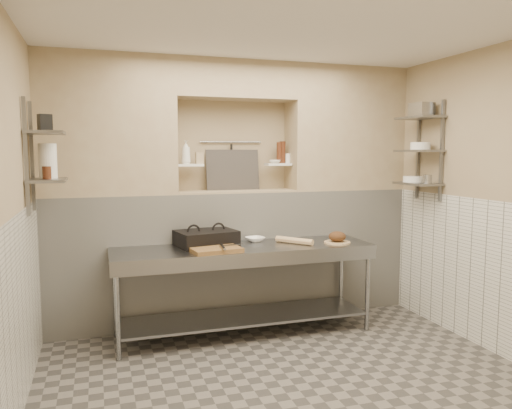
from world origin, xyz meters
name	(u,v)px	position (x,y,z in m)	size (l,w,h in m)	color
floor	(294,391)	(0.00, 0.00, -0.05)	(4.00, 3.90, 0.10)	#635E58
ceiling	(298,13)	(0.00, 0.00, 2.85)	(4.00, 3.90, 0.10)	silver
wall_right	(510,202)	(2.05, 0.00, 1.40)	(0.10, 3.90, 2.80)	tan
wall_back	(229,190)	(0.00, 2.00, 1.40)	(4.00, 0.10, 2.80)	tan
wall_front	(494,267)	(0.00, -2.00, 1.40)	(4.00, 0.10, 2.80)	tan
backwall_lower	(235,255)	(0.00, 1.75, 0.70)	(4.00, 0.40, 1.40)	silver
alcove_sill	(235,191)	(0.00, 1.75, 1.41)	(1.30, 0.40, 0.02)	tan
backwall_pillar_left	(107,126)	(-1.33, 1.75, 2.10)	(1.35, 0.40, 1.40)	tan
backwall_pillar_right	(345,129)	(1.33, 1.75, 2.10)	(1.35, 0.40, 1.40)	tan
backwall_header	(235,81)	(0.00, 1.75, 2.60)	(1.30, 0.40, 0.40)	tan
wainscot_left	(14,326)	(-1.99, 0.00, 0.70)	(0.02, 3.90, 1.40)	silver
wainscot_right	(500,279)	(1.99, 0.00, 0.70)	(0.02, 3.90, 1.40)	silver
alcove_shelf_left	(190,165)	(-0.50, 1.75, 1.70)	(0.28, 0.16, 0.03)	white
alcove_shelf_right	(278,164)	(0.50, 1.75, 1.70)	(0.28, 0.16, 0.03)	white
utensil_rail	(231,142)	(0.00, 1.92, 1.95)	(0.02, 0.02, 0.70)	gray
hanging_steel	(231,157)	(0.00, 1.90, 1.78)	(0.02, 0.02, 0.30)	black
splash_panel	(233,170)	(0.00, 1.85, 1.64)	(0.60, 0.02, 0.45)	#383330
shelf_rail_left_a	(32,156)	(-1.98, 1.25, 1.80)	(0.03, 0.03, 0.95)	slate
shelf_rail_left_b	(26,157)	(-1.98, 0.85, 1.80)	(0.03, 0.03, 0.95)	slate
wall_shelf_left_lower	(48,180)	(-1.84, 1.05, 1.60)	(0.30, 0.50, 0.03)	slate
wall_shelf_left_upper	(46,133)	(-1.84, 1.05, 2.00)	(0.30, 0.50, 0.03)	slate
shelf_rail_right_a	(418,151)	(1.98, 1.25, 1.85)	(0.03, 0.03, 1.05)	slate
shelf_rail_right_b	(442,151)	(1.98, 0.85, 1.85)	(0.03, 0.03, 1.05)	slate
wall_shelf_right_lower	(418,184)	(1.84, 1.05, 1.50)	(0.30, 0.50, 0.03)	slate
wall_shelf_right_mid	(419,151)	(1.84, 1.05, 1.85)	(0.30, 0.50, 0.03)	slate
wall_shelf_right_upper	(420,118)	(1.84, 1.05, 2.20)	(0.30, 0.50, 0.03)	slate
prep_table	(244,272)	(-0.06, 1.18, 0.64)	(2.60, 0.70, 0.90)	gray
panini_press	(206,238)	(-0.42, 1.34, 0.98)	(0.64, 0.51, 0.16)	black
cutting_board	(215,250)	(-0.39, 1.03, 0.92)	(0.46, 0.32, 0.04)	brown
knife_blade	(232,245)	(-0.22, 1.07, 0.95)	(0.24, 0.03, 0.01)	gray
tongs	(223,246)	(-0.34, 0.97, 0.96)	(0.02, 0.02, 0.26)	gray
mixing_bowl	(255,239)	(0.13, 1.43, 0.92)	(0.19, 0.19, 0.05)	white
rolling_pin	(294,241)	(0.47, 1.18, 0.93)	(0.06, 0.06, 0.42)	#D2BA84
bread_board	(337,242)	(0.91, 1.08, 0.91)	(0.27, 0.27, 0.02)	#D2BA84
bread_loaf	(337,236)	(0.91, 1.08, 0.97)	(0.18, 0.18, 0.11)	#4C2D19
bottle_soap	(186,152)	(-0.54, 1.73, 1.84)	(0.09, 0.10, 0.25)	white
jar_alcove	(199,158)	(-0.39, 1.75, 1.77)	(0.08, 0.08, 0.12)	tan
bowl_alcove	(275,162)	(0.45, 1.72, 1.73)	(0.12, 0.12, 0.04)	white
condiment_a	(283,152)	(0.57, 1.78, 1.83)	(0.07, 0.07, 0.24)	#462112
condiment_b	(279,153)	(0.52, 1.77, 1.83)	(0.06, 0.06, 0.23)	#462112
condiment_c	(288,158)	(0.63, 1.78, 1.77)	(0.06, 0.06, 0.11)	white
jug_left	(48,161)	(-1.84, 1.15, 1.76)	(0.15, 0.15, 0.30)	white
jar_left	(47,173)	(-1.84, 1.01, 1.67)	(0.07, 0.07, 0.11)	#462112
box_left_upper	(45,123)	(-1.84, 1.03, 2.08)	(0.10, 0.10, 0.14)	black
bowl_right	(413,179)	(1.84, 1.14, 1.54)	(0.21, 0.21, 0.06)	white
canister_right	(427,179)	(1.84, 0.89, 1.56)	(0.09, 0.09, 0.09)	gray
bowl_right_mid	(420,146)	(1.84, 1.02, 1.90)	(0.21, 0.21, 0.08)	white
basket_right	(422,110)	(1.84, 1.03, 2.28)	(0.18, 0.22, 0.14)	gray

